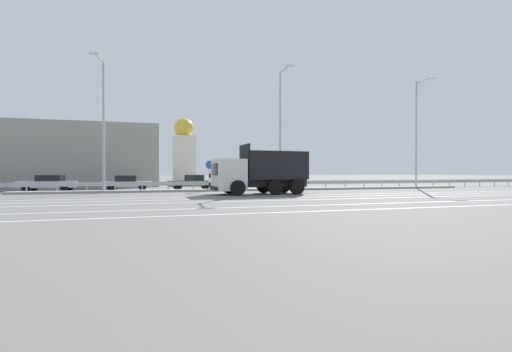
{
  "coord_description": "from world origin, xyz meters",
  "views": [
    {
      "loc": [
        -8.89,
        -25.79,
        1.56
      ],
      "look_at": [
        -1.67,
        -0.03,
        1.27
      ],
      "focal_mm": 24.0,
      "sensor_mm": 36.0,
      "label": 1
    }
  ],
  "objects_px": {
    "church_tower": "(184,151)",
    "dump_truck": "(249,176)",
    "street_lamp_3": "(417,130)",
    "parked_car_3": "(127,183)",
    "parked_car_4": "(192,182)",
    "street_lamp_2": "(281,124)",
    "median_road_sign": "(210,175)",
    "street_lamp_1": "(103,120)",
    "parked_car_2": "(49,183)"
  },
  "relations": [
    {
      "from": "median_road_sign",
      "to": "parked_car_4",
      "type": "relative_size",
      "value": 0.59
    },
    {
      "from": "dump_truck",
      "to": "parked_car_3",
      "type": "distance_m",
      "value": 11.79
    },
    {
      "from": "median_road_sign",
      "to": "street_lamp_3",
      "type": "xyz_separation_m",
      "value": [
        20.31,
        -0.11,
        4.39
      ]
    },
    {
      "from": "median_road_sign",
      "to": "parked_car_2",
      "type": "bearing_deg",
      "value": 164.19
    },
    {
      "from": "median_road_sign",
      "to": "parked_car_2",
      "type": "distance_m",
      "value": 13.24
    },
    {
      "from": "parked_car_4",
      "to": "median_road_sign",
      "type": "bearing_deg",
      "value": -165.31
    },
    {
      "from": "church_tower",
      "to": "street_lamp_2",
      "type": "bearing_deg",
      "value": -77.97
    },
    {
      "from": "dump_truck",
      "to": "street_lamp_3",
      "type": "bearing_deg",
      "value": -78.75
    },
    {
      "from": "street_lamp_3",
      "to": "dump_truck",
      "type": "bearing_deg",
      "value": -166.06
    },
    {
      "from": "parked_car_2",
      "to": "dump_truck",
      "type": "bearing_deg",
      "value": -119.78
    },
    {
      "from": "median_road_sign",
      "to": "street_lamp_3",
      "type": "distance_m",
      "value": 20.78
    },
    {
      "from": "median_road_sign",
      "to": "parked_car_4",
      "type": "distance_m",
      "value": 3.59
    },
    {
      "from": "median_road_sign",
      "to": "street_lamp_1",
      "type": "xyz_separation_m",
      "value": [
        -8.02,
        -0.37,
        4.16
      ]
    },
    {
      "from": "parked_car_4",
      "to": "church_tower",
      "type": "relative_size",
      "value": 0.38
    },
    {
      "from": "street_lamp_1",
      "to": "parked_car_2",
      "type": "relative_size",
      "value": 2.26
    },
    {
      "from": "dump_truck",
      "to": "street_lamp_1",
      "type": "xyz_separation_m",
      "value": [
        -10.16,
        4.24,
        4.22
      ]
    },
    {
      "from": "street_lamp_2",
      "to": "street_lamp_3",
      "type": "height_order",
      "value": "street_lamp_3"
    },
    {
      "from": "parked_car_4",
      "to": "parked_car_2",
      "type": "bearing_deg",
      "value": 84.63
    },
    {
      "from": "street_lamp_1",
      "to": "street_lamp_3",
      "type": "bearing_deg",
      "value": 0.54
    },
    {
      "from": "street_lamp_2",
      "to": "church_tower",
      "type": "height_order",
      "value": "church_tower"
    },
    {
      "from": "parked_car_3",
      "to": "church_tower",
      "type": "xyz_separation_m",
      "value": [
        6.51,
        26.18,
        4.42
      ]
    },
    {
      "from": "dump_truck",
      "to": "parked_car_3",
      "type": "height_order",
      "value": "dump_truck"
    },
    {
      "from": "median_road_sign",
      "to": "parked_car_3",
      "type": "height_order",
      "value": "median_road_sign"
    },
    {
      "from": "street_lamp_1",
      "to": "parked_car_4",
      "type": "relative_size",
      "value": 2.33
    },
    {
      "from": "street_lamp_2",
      "to": "parked_car_2",
      "type": "height_order",
      "value": "street_lamp_2"
    },
    {
      "from": "street_lamp_3",
      "to": "church_tower",
      "type": "distance_m",
      "value": 35.91
    },
    {
      "from": "street_lamp_3",
      "to": "street_lamp_2",
      "type": "bearing_deg",
      "value": -179.96
    },
    {
      "from": "street_lamp_3",
      "to": "parked_car_4",
      "type": "xyz_separation_m",
      "value": [
        -21.44,
        3.45,
        -5.05
      ]
    },
    {
      "from": "dump_truck",
      "to": "parked_car_2",
      "type": "bearing_deg",
      "value": 58.37
    },
    {
      "from": "street_lamp_3",
      "to": "parked_car_3",
      "type": "height_order",
      "value": "street_lamp_3"
    },
    {
      "from": "median_road_sign",
      "to": "church_tower",
      "type": "distance_m",
      "value": 29.65
    },
    {
      "from": "street_lamp_2",
      "to": "parked_car_4",
      "type": "distance_m",
      "value": 9.51
    },
    {
      "from": "median_road_sign",
      "to": "street_lamp_1",
      "type": "relative_size",
      "value": 0.26
    },
    {
      "from": "dump_truck",
      "to": "parked_car_3",
      "type": "relative_size",
      "value": 1.72
    },
    {
      "from": "street_lamp_3",
      "to": "church_tower",
      "type": "xyz_separation_m",
      "value": [
        -20.45,
        29.51,
        -0.65
      ]
    },
    {
      "from": "street_lamp_1",
      "to": "street_lamp_2",
      "type": "bearing_deg",
      "value": 1.04
    },
    {
      "from": "street_lamp_3",
      "to": "parked_car_4",
      "type": "height_order",
      "value": "street_lamp_3"
    },
    {
      "from": "median_road_sign",
      "to": "parked_car_2",
      "type": "relative_size",
      "value": 0.58
    },
    {
      "from": "dump_truck",
      "to": "parked_car_4",
      "type": "bearing_deg",
      "value": 19.66
    },
    {
      "from": "parked_car_3",
      "to": "street_lamp_1",
      "type": "bearing_deg",
      "value": -20.98
    },
    {
      "from": "median_road_sign",
      "to": "parked_car_2",
      "type": "xyz_separation_m",
      "value": [
        -12.73,
        3.6,
        -0.65
      ]
    },
    {
      "from": "street_lamp_2",
      "to": "parked_car_3",
      "type": "xyz_separation_m",
      "value": [
        -12.8,
        3.34,
        -5.06
      ]
    },
    {
      "from": "parked_car_2",
      "to": "parked_car_4",
      "type": "xyz_separation_m",
      "value": [
        11.59,
        -0.26,
        -0.01
      ]
    },
    {
      "from": "street_lamp_2",
      "to": "street_lamp_3",
      "type": "relative_size",
      "value": 0.99
    },
    {
      "from": "street_lamp_3",
      "to": "parked_car_2",
      "type": "bearing_deg",
      "value": 173.59
    },
    {
      "from": "church_tower",
      "to": "dump_truck",
      "type": "bearing_deg",
      "value": -86.18
    },
    {
      "from": "parked_car_4",
      "to": "church_tower",
      "type": "xyz_separation_m",
      "value": [
        1.0,
        26.07,
        4.4
      ]
    },
    {
      "from": "median_road_sign",
      "to": "street_lamp_1",
      "type": "bearing_deg",
      "value": -177.34
    },
    {
      "from": "street_lamp_2",
      "to": "church_tower",
      "type": "distance_m",
      "value": 30.19
    },
    {
      "from": "parked_car_2",
      "to": "church_tower",
      "type": "height_order",
      "value": "church_tower"
    }
  ]
}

